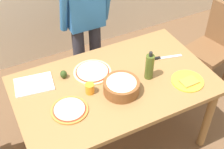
{
  "coord_description": "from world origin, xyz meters",
  "views": [
    {
      "loc": [
        -0.83,
        -1.61,
        2.46
      ],
      "look_at": [
        0.0,
        0.05,
        0.81
      ],
      "focal_mm": 49.68,
      "sensor_mm": 36.0,
      "label": 1
    }
  ],
  "objects_px": {
    "olive_oil_bottle": "(149,67)",
    "chef_knife": "(162,58)",
    "person_cook": "(85,17)",
    "dining_table": "(115,91)",
    "popcorn_bowl": "(121,86)",
    "pizza_cooked_on_tray": "(70,110)",
    "chair_wooden_right": "(214,44)",
    "plate_with_slice": "(188,81)",
    "avocado": "(64,74)",
    "cup_orange": "(90,89)",
    "pizza_raw_on_board": "(92,72)",
    "cutting_board_white": "(34,84)"
  },
  "relations": [
    {
      "from": "dining_table",
      "to": "olive_oil_bottle",
      "type": "height_order",
      "value": "olive_oil_bottle"
    },
    {
      "from": "pizza_cooked_on_tray",
      "to": "olive_oil_bottle",
      "type": "bearing_deg",
      "value": 4.27
    },
    {
      "from": "plate_with_slice",
      "to": "avocado",
      "type": "bearing_deg",
      "value": 150.42
    },
    {
      "from": "dining_table",
      "to": "chair_wooden_right",
      "type": "xyz_separation_m",
      "value": [
        1.32,
        0.28,
        -0.13
      ]
    },
    {
      "from": "pizza_raw_on_board",
      "to": "olive_oil_bottle",
      "type": "relative_size",
      "value": 1.24
    },
    {
      "from": "dining_table",
      "to": "popcorn_bowl",
      "type": "height_order",
      "value": "popcorn_bowl"
    },
    {
      "from": "pizza_cooked_on_tray",
      "to": "olive_oil_bottle",
      "type": "height_order",
      "value": "olive_oil_bottle"
    },
    {
      "from": "popcorn_bowl",
      "to": "avocado",
      "type": "bearing_deg",
      "value": 134.17
    },
    {
      "from": "cup_orange",
      "to": "avocado",
      "type": "bearing_deg",
      "value": 115.48
    },
    {
      "from": "plate_with_slice",
      "to": "olive_oil_bottle",
      "type": "distance_m",
      "value": 0.33
    },
    {
      "from": "dining_table",
      "to": "cup_orange",
      "type": "relative_size",
      "value": 18.82
    },
    {
      "from": "dining_table",
      "to": "olive_oil_bottle",
      "type": "bearing_deg",
      "value": -12.54
    },
    {
      "from": "olive_oil_bottle",
      "to": "cutting_board_white",
      "type": "bearing_deg",
      "value": 159.18
    },
    {
      "from": "person_cook",
      "to": "olive_oil_bottle",
      "type": "relative_size",
      "value": 6.33
    },
    {
      "from": "cup_orange",
      "to": "avocado",
      "type": "xyz_separation_m",
      "value": [
        -0.12,
        0.25,
        -0.01
      ]
    },
    {
      "from": "pizza_cooked_on_tray",
      "to": "chef_knife",
      "type": "relative_size",
      "value": 0.96
    },
    {
      "from": "dining_table",
      "to": "pizza_cooked_on_tray",
      "type": "xyz_separation_m",
      "value": [
        -0.43,
        -0.11,
        0.1
      ]
    },
    {
      "from": "plate_with_slice",
      "to": "popcorn_bowl",
      "type": "relative_size",
      "value": 0.93
    },
    {
      "from": "cup_orange",
      "to": "chef_knife",
      "type": "xyz_separation_m",
      "value": [
        0.74,
        0.11,
        -0.04
      ]
    },
    {
      "from": "avocado",
      "to": "dining_table",
      "type": "bearing_deg",
      "value": -35.39
    },
    {
      "from": "person_cook",
      "to": "chair_wooden_right",
      "type": "xyz_separation_m",
      "value": [
        1.25,
        -0.48,
        -0.4
      ]
    },
    {
      "from": "plate_with_slice",
      "to": "chef_knife",
      "type": "height_order",
      "value": "plate_with_slice"
    },
    {
      "from": "cutting_board_white",
      "to": "chef_knife",
      "type": "relative_size",
      "value": 1.04
    },
    {
      "from": "popcorn_bowl",
      "to": "pizza_raw_on_board",
      "type": "bearing_deg",
      "value": 109.94
    },
    {
      "from": "pizza_raw_on_board",
      "to": "cup_orange",
      "type": "height_order",
      "value": "cup_orange"
    },
    {
      "from": "pizza_cooked_on_tray",
      "to": "popcorn_bowl",
      "type": "height_order",
      "value": "popcorn_bowl"
    },
    {
      "from": "person_cook",
      "to": "plate_with_slice",
      "type": "bearing_deg",
      "value": -65.55
    },
    {
      "from": "dining_table",
      "to": "person_cook",
      "type": "bearing_deg",
      "value": 84.51
    },
    {
      "from": "pizza_raw_on_board",
      "to": "plate_with_slice",
      "type": "height_order",
      "value": "plate_with_slice"
    },
    {
      "from": "person_cook",
      "to": "dining_table",
      "type": "bearing_deg",
      "value": -95.49
    },
    {
      "from": "cup_orange",
      "to": "chef_knife",
      "type": "bearing_deg",
      "value": 8.18
    },
    {
      "from": "dining_table",
      "to": "cutting_board_white",
      "type": "bearing_deg",
      "value": 155.54
    },
    {
      "from": "popcorn_bowl",
      "to": "cup_orange",
      "type": "xyz_separation_m",
      "value": [
        -0.22,
        0.1,
        -0.02
      ]
    },
    {
      "from": "pizza_cooked_on_tray",
      "to": "person_cook",
      "type": "bearing_deg",
      "value": 59.99
    },
    {
      "from": "dining_table",
      "to": "avocado",
      "type": "relative_size",
      "value": 22.86
    },
    {
      "from": "chair_wooden_right",
      "to": "olive_oil_bottle",
      "type": "relative_size",
      "value": 3.71
    },
    {
      "from": "chair_wooden_right",
      "to": "dining_table",
      "type": "bearing_deg",
      "value": -168.2
    },
    {
      "from": "dining_table",
      "to": "pizza_raw_on_board",
      "type": "bearing_deg",
      "value": 119.44
    },
    {
      "from": "olive_oil_bottle",
      "to": "chef_knife",
      "type": "xyz_separation_m",
      "value": [
        0.24,
        0.16,
        -0.11
      ]
    },
    {
      "from": "popcorn_bowl",
      "to": "chef_knife",
      "type": "height_order",
      "value": "popcorn_bowl"
    },
    {
      "from": "olive_oil_bottle",
      "to": "person_cook",
      "type": "bearing_deg",
      "value": 104.1
    },
    {
      "from": "avocado",
      "to": "pizza_cooked_on_tray",
      "type": "bearing_deg",
      "value": -103.65
    },
    {
      "from": "chair_wooden_right",
      "to": "avocado",
      "type": "xyz_separation_m",
      "value": [
        -1.66,
        -0.03,
        0.25
      ]
    },
    {
      "from": "popcorn_bowl",
      "to": "avocado",
      "type": "height_order",
      "value": "popcorn_bowl"
    },
    {
      "from": "pizza_cooked_on_tray",
      "to": "chef_knife",
      "type": "height_order",
      "value": "pizza_cooked_on_tray"
    },
    {
      "from": "pizza_cooked_on_tray",
      "to": "olive_oil_bottle",
      "type": "relative_size",
      "value": 1.08
    },
    {
      "from": "popcorn_bowl",
      "to": "dining_table",
      "type": "bearing_deg",
      "value": 90.4
    },
    {
      "from": "chair_wooden_right",
      "to": "plate_with_slice",
      "type": "distance_m",
      "value": 0.98
    },
    {
      "from": "pizza_raw_on_board",
      "to": "avocado",
      "type": "bearing_deg",
      "value": 168.09
    },
    {
      "from": "person_cook",
      "to": "plate_with_slice",
      "type": "height_order",
      "value": "person_cook"
    }
  ]
}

